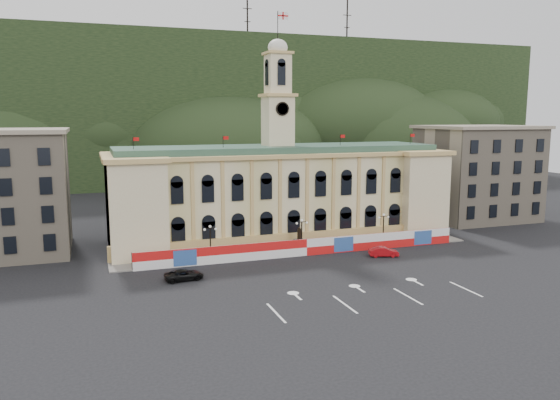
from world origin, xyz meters
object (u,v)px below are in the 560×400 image
object	(u,v)px
statue	(299,243)
black_suv	(184,275)
lamp_center	(302,233)
red_sedan	(384,252)

from	to	relation	value
statue	black_suv	world-z (taller)	statue
lamp_center	red_sedan	distance (m)	12.45
statue	black_suv	size ratio (longest dim) A/B	0.73
statue	red_sedan	size ratio (longest dim) A/B	0.81
statue	lamp_center	distance (m)	2.14
lamp_center	statue	bearing A→B (deg)	90.00
lamp_center	red_sedan	xyz separation A→B (m)	(10.47, -6.30, -2.36)
statue	black_suv	distance (m)	21.29
statue	black_suv	xyz separation A→B (m)	(-19.17, -9.24, -0.50)
lamp_center	red_sedan	bearing A→B (deg)	-31.04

